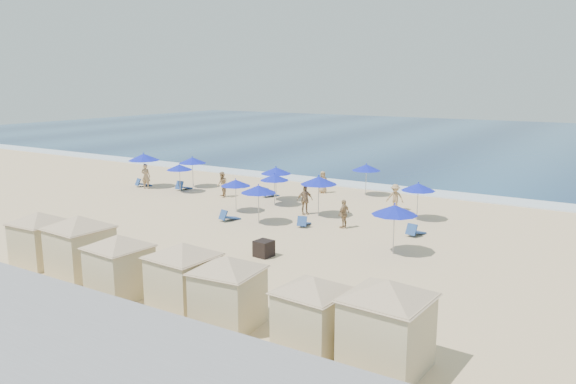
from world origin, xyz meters
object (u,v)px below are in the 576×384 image
object	(u,v)px
cabana_1	(80,238)
cabana_4	(228,282)
cabana_5	(313,304)
umbrella_0	(192,160)
cabana_2	(119,257)
umbrella_4	(236,183)
umbrella_5	(258,189)
umbrella_2	(179,167)
umbrella_1	(144,157)
umbrella_7	(319,180)
cabana_6	(387,313)
beachgoer_0	(146,176)
beachgoer_2	(344,214)
umbrella_6	(274,177)
umbrella_9	(418,187)
beachgoer_1	(222,185)
cabana_0	(40,231)
beachgoer_3	(395,197)
umbrella_8	(366,167)
beachgoer_4	(323,182)
beachgoer_5	(305,200)
trash_bin	(264,249)
umbrella_10	(395,210)
cabana_3	(183,267)
umbrella_3	(276,171)

from	to	relation	value
cabana_1	cabana_4	size ratio (longest dim) A/B	1.09
cabana_5	umbrella_0	xyz separation A→B (m)	(-20.79, 17.90, 0.60)
cabana_1	cabana_2	distance (m)	3.05
cabana_5	umbrella_4	xyz separation A→B (m)	(-13.01, 13.13, 0.37)
cabana_5	umbrella_5	xyz separation A→B (m)	(-10.16, 11.53, 0.54)
cabana_1	umbrella_2	distance (m)	17.86
umbrella_1	umbrella_7	bearing A→B (deg)	-3.51
cabana_2	umbrella_1	bearing A→B (deg)	134.13
cabana_6	umbrella_4	bearing A→B (deg)	139.63
beachgoer_0	beachgoer_2	distance (m)	17.87
cabana_5	beachgoer_0	world-z (taller)	cabana_5
cabana_2	umbrella_6	bearing A→B (deg)	103.06
umbrella_9	beachgoer_1	distance (m)	13.79
cabana_0	beachgoer_1	bearing A→B (deg)	98.94
cabana_1	beachgoer_3	xyz separation A→B (m)	(6.41, 18.32, -0.82)
cabana_4	umbrella_8	bearing A→B (deg)	103.17
beachgoer_4	beachgoer_5	bearing A→B (deg)	-99.73
umbrella_7	umbrella_9	world-z (taller)	umbrella_7
cabana_4	beachgoer_0	world-z (taller)	cabana_4
trash_bin	beachgoer_5	bearing A→B (deg)	113.50
umbrella_9	beachgoer_3	bearing A→B (deg)	141.48
cabana_6	beachgoer_0	xyz separation A→B (m)	(-25.68, 15.45, -0.72)
trash_bin	umbrella_8	distance (m)	15.57
trash_bin	cabana_5	xyz separation A→B (m)	(6.45, -6.69, 1.08)
umbrella_5	beachgoer_4	size ratio (longest dim) A/B	1.45
cabana_2	umbrella_7	size ratio (longest dim) A/B	1.67
umbrella_4	umbrella_10	bearing A→B (deg)	-14.02
umbrella_4	umbrella_5	xyz separation A→B (m)	(2.86, -1.60, 0.17)
umbrella_5	umbrella_9	world-z (taller)	umbrella_5
cabana_3	beachgoer_1	world-z (taller)	cabana_3
umbrella_1	beachgoer_4	bearing A→B (deg)	23.31
cabana_3	umbrella_8	xyz separation A→B (m)	(-3.00, 21.88, 0.44)
umbrella_2	beachgoer_5	distance (m)	11.21
umbrella_6	beachgoer_5	world-z (taller)	umbrella_6
cabana_5	umbrella_9	bearing A→B (deg)	99.41
umbrella_10	umbrella_0	bearing A→B (deg)	158.37
umbrella_3	beachgoer_1	size ratio (longest dim) A/B	1.32
cabana_6	umbrella_7	distance (m)	18.14
umbrella_4	beachgoer_3	distance (m)	9.95
cabana_0	beachgoer_2	size ratio (longest dim) A/B	2.62
umbrella_1	beachgoer_3	bearing A→B (deg)	8.67
trash_bin	beachgoer_4	bearing A→B (deg)	114.19
cabana_5	umbrella_6	bearing A→B (deg)	127.03
trash_bin	umbrella_2	size ratio (longest dim) A/B	0.36
umbrella_1	beachgoer_1	bearing A→B (deg)	2.55
cabana_3	beachgoer_4	world-z (taller)	cabana_3
umbrella_10	umbrella_6	bearing A→B (deg)	151.69
umbrella_1	beachgoer_4	xyz separation A→B (m)	(12.44, 5.36, -1.53)
cabana_0	umbrella_1	world-z (taller)	umbrella_1
trash_bin	cabana_5	bearing A→B (deg)	-40.56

